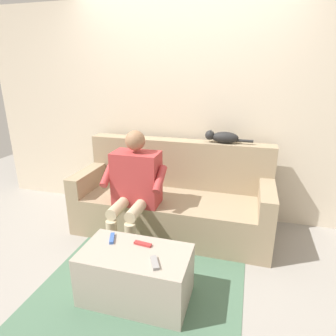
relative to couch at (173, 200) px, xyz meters
name	(u,v)px	position (x,y,z in m)	size (l,w,h in m)	color
ground_plane	(151,268)	(0.00, 0.76, -0.33)	(8.00, 8.00, 0.00)	gray
back_wall	(184,113)	(0.00, -0.47, 0.89)	(5.02, 0.06, 2.43)	beige
couch	(173,200)	(0.00, 0.00, 0.00)	(2.07, 0.81, 0.95)	#9E896B
coffee_table	(136,275)	(0.00, 1.12, -0.12)	(0.82, 0.46, 0.41)	#A89E8E
person_solo_seated	(134,184)	(0.29, 0.40, 0.32)	(0.60, 0.59, 1.15)	#B23838
cat_on_backrest	(223,137)	(-0.47, -0.24, 0.69)	(0.50, 0.13, 0.13)	black
remote_blue	(112,238)	(0.24, 1.01, 0.10)	(0.14, 0.03, 0.02)	#3860B7
remote_gray	(155,263)	(-0.19, 1.21, 0.09)	(0.14, 0.04, 0.02)	gray
remote_red	(143,244)	(-0.03, 1.02, 0.09)	(0.14, 0.04, 0.02)	#B73333
floor_rug	(142,285)	(0.00, 0.99, -0.32)	(1.61, 1.48, 0.01)	#4C7056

